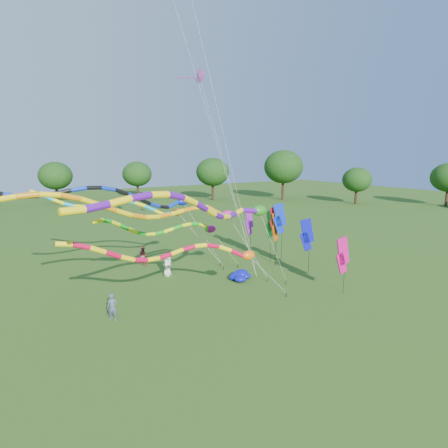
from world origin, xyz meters
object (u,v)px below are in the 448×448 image
tube_kite_orange (160,210)px  person_a (167,264)px  blue_nylon_heap (245,277)px  person_b (112,307)px  person_c (143,256)px  tube_kite_red (188,253)px

tube_kite_orange → person_a: bearing=59.5°
blue_nylon_heap → person_a: person_a is taller
person_b → person_c: person_b is taller
tube_kite_red → person_a: size_ratio=7.37×
tube_kite_red → tube_kite_orange: bearing=121.9°
blue_nylon_heap → tube_kite_red: bearing=-151.1°
tube_kite_red → blue_nylon_heap: size_ratio=6.61×
person_b → tube_kite_red: bearing=3.8°
blue_nylon_heap → person_a: 5.92m
tube_kite_orange → person_b: tube_kite_orange is taller
person_c → tube_kite_red: bearing=143.6°
blue_nylon_heap → person_a: (-4.36, 3.96, 0.62)m
person_a → person_c: person_a is taller
tube_kite_red → person_b: tube_kite_red is taller
tube_kite_red → person_b: (-3.73, 1.95, -3.00)m
tube_kite_orange → person_b: bearing=169.3°
tube_kite_red → blue_nylon_heap: 8.05m
person_a → tube_kite_red: bearing=-144.7°
person_a → person_b: size_ratio=1.13×
person_b → person_c: bearing=92.2°
tube_kite_red → blue_nylon_heap: tube_kite_red is taller
tube_kite_red → person_b: size_ratio=8.32×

